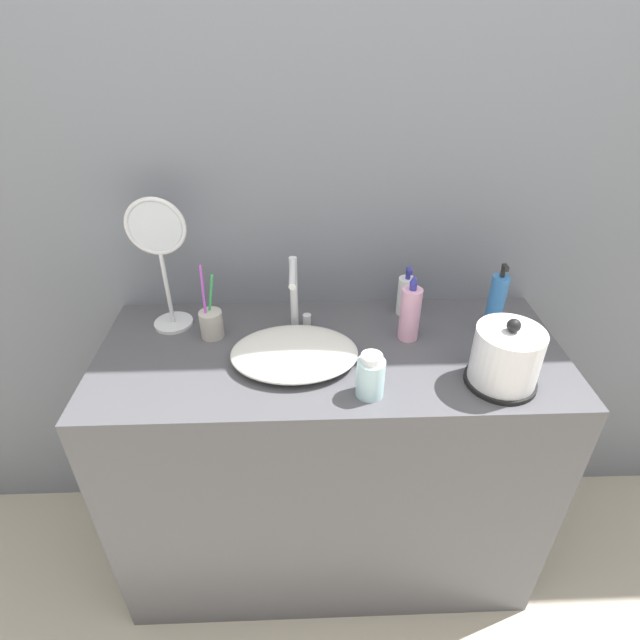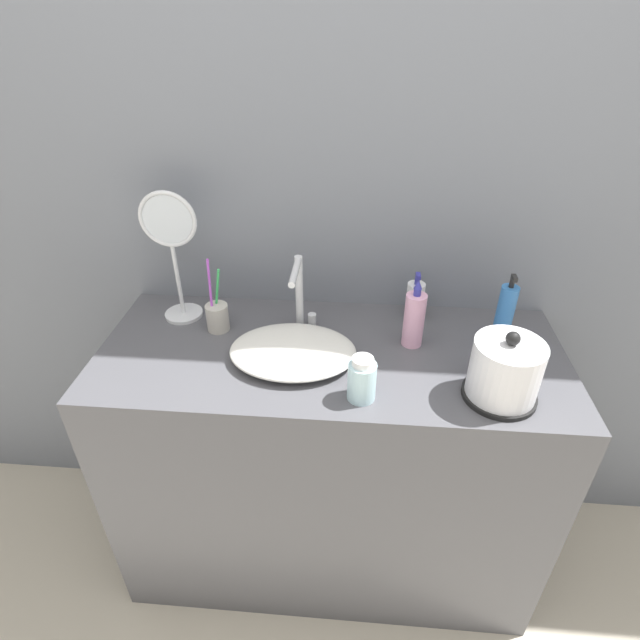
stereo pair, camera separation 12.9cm
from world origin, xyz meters
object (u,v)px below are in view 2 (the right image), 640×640
Objects in this scene: mouthwash_bottle at (414,319)px; hand_cream_bottle at (362,380)px; electric_kettle at (504,373)px; toothbrush_cup at (217,316)px; faucet at (300,291)px; shampoo_bottle at (415,301)px; vanity_mirror at (172,247)px; lotion_bottle at (504,318)px.

hand_cream_bottle is at bearing -120.22° from mouthwash_bottle.
toothbrush_cup is at bearing 162.72° from electric_kettle.
mouthwash_bottle is (0.31, -0.05, -0.04)m from faucet.
faucet is 0.34m from shampoo_bottle.
electric_kettle is 0.48× the size of vanity_mirror.
faucet is 0.34m from hand_cream_bottle.
toothbrush_cup is 0.55m from mouthwash_bottle.
faucet is 0.54m from lotion_bottle.
vanity_mirror is (-0.90, 0.09, 0.13)m from lotion_bottle.
lotion_bottle is 0.26m from shampoo_bottle.
hand_cream_bottle is at bearing -147.61° from lotion_bottle.
electric_kettle reaches higher than hand_cream_bottle.
shampoo_bottle is 0.39m from hand_cream_bottle.
lotion_bottle reaches higher than faucet.
vanity_mirror is (-0.67, 0.09, 0.14)m from mouthwash_bottle.
lotion_bottle is at bearing -1.97° from toothbrush_cup.
toothbrush_cup is 1.42× the size of shampoo_bottle.
vanity_mirror is (-0.12, 0.06, 0.18)m from toothbrush_cup.
electric_kettle is 0.83× the size of lotion_bottle.
shampoo_bottle is at bearing 83.94° from mouthwash_bottle.
toothbrush_cup is 0.57× the size of vanity_mirror.
mouthwash_bottle is at bearing 133.49° from electric_kettle.
electric_kettle is at bearing 5.18° from hand_cream_bottle.
hand_cream_bottle is (0.41, -0.26, 0.01)m from toothbrush_cup.
electric_kettle is at bearing -61.67° from shampoo_bottle.
hand_cream_bottle is (0.18, -0.28, -0.07)m from faucet.
toothbrush_cup is at bearing 147.75° from hand_cream_bottle.
shampoo_bottle is at bearing 10.28° from toothbrush_cup.
mouthwash_bottle is 0.27m from hand_cream_bottle.
mouthwash_bottle is at bearing -179.92° from lotion_bottle.
shampoo_bottle is 0.40× the size of vanity_mirror.
mouthwash_bottle is at bearing -8.41° from faucet.
faucet is at bearing 153.71° from electric_kettle.
mouthwash_bottle is (-0.19, 0.20, 0.01)m from electric_kettle.
shampoo_bottle is 0.70m from vanity_mirror.
toothbrush_cup reaches higher than mouthwash_bottle.
electric_kettle is at bearing -17.28° from toothbrush_cup.
faucet is at bearing 171.59° from mouthwash_bottle.
electric_kettle is 0.33m from hand_cream_bottle.
shampoo_bottle is (-0.18, 0.33, -0.01)m from electric_kettle.
vanity_mirror is at bearing -176.82° from shampoo_bottle.
lotion_bottle reaches higher than mouthwash_bottle.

